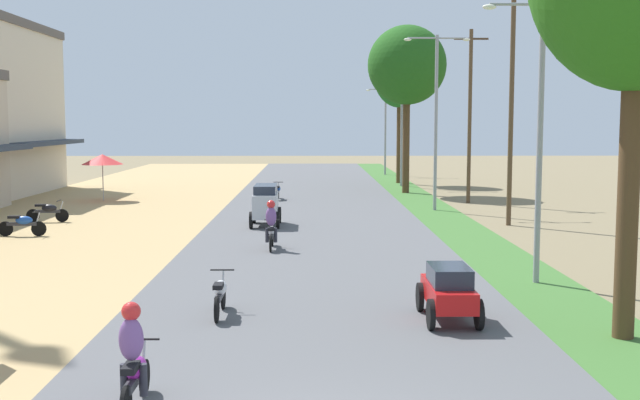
{
  "coord_description": "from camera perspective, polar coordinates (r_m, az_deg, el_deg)",
  "views": [
    {
      "loc": [
        -0.2,
        -9.32,
        4.33
      ],
      "look_at": [
        0.07,
        14.32,
        1.95
      ],
      "focal_mm": 43.83,
      "sensor_mm": 36.0,
      "label": 1
    }
  ],
  "objects": [
    {
      "name": "parked_motorbike_fifth",
      "position": [
        31.2,
        -20.88,
        -1.59
      ],
      "size": [
        1.8,
        0.54,
        0.94
      ],
      "color": "black",
      "rests_on": "dirt_shoulder"
    },
    {
      "name": "parked_motorbike_sixth",
      "position": [
        35.22,
        -19.24,
        -0.74
      ],
      "size": [
        1.8,
        0.54,
        0.94
      ],
      "color": "black",
      "rests_on": "dirt_shoulder"
    },
    {
      "name": "vendor_umbrella",
      "position": [
        43.63,
        -15.6,
        2.88
      ],
      "size": [
        2.2,
        2.2,
        2.52
      ],
      "color": "#99999E",
      "rests_on": "dirt_shoulder"
    },
    {
      "name": "median_tree_second",
      "position": [
        47.24,
        6.37,
        9.72
      ],
      "size": [
        4.67,
        4.67,
        9.97
      ],
      "color": "#4C351E",
      "rests_on": "median_strip"
    },
    {
      "name": "median_tree_third",
      "position": [
        54.76,
        5.86,
        8.83
      ],
      "size": [
        3.56,
        3.56,
        9.4
      ],
      "color": "#4C351E",
      "rests_on": "median_strip"
    },
    {
      "name": "streetlamp_near",
      "position": [
        21.28,
        15.79,
        5.62
      ],
      "size": [
        3.16,
        0.2,
        7.43
      ],
      "color": "gray",
      "rests_on": "median_strip"
    },
    {
      "name": "streetlamp_mid",
      "position": [
        38.01,
        8.47,
        6.46
      ],
      "size": [
        3.16,
        0.2,
        8.37
      ],
      "color": "gray",
      "rests_on": "median_strip"
    },
    {
      "name": "streetlamp_far",
      "position": [
        52.0,
        5.99,
        5.77
      ],
      "size": [
        3.16,
        0.2,
        7.46
      ],
      "color": "gray",
      "rests_on": "median_strip"
    },
    {
      "name": "streetlamp_farthest",
      "position": [
        63.27,
        4.8,
        5.55
      ],
      "size": [
        3.16,
        0.2,
        7.0
      ],
      "color": "gray",
      "rests_on": "median_strip"
    },
    {
      "name": "utility_pole_near",
      "position": [
        33.4,
        13.8,
        6.98
      ],
      "size": [
        1.8,
        0.2,
        9.91
      ],
      "color": "brown",
      "rests_on": "ground"
    },
    {
      "name": "utility_pole_far",
      "position": [
        42.24,
        10.88,
        6.23
      ],
      "size": [
        1.8,
        0.2,
        9.15
      ],
      "color": "brown",
      "rests_on": "ground"
    },
    {
      "name": "car_sedan_red",
      "position": [
        17.05,
        9.36,
        -6.49
      ],
      "size": [
        1.1,
        2.26,
        1.19
      ],
      "color": "red",
      "rests_on": "road_strip"
    },
    {
      "name": "car_van_silver",
      "position": [
        32.01,
        -3.99,
        -0.2
      ],
      "size": [
        1.19,
        2.41,
        1.67
      ],
      "color": "#B7BCC1",
      "rests_on": "road_strip"
    },
    {
      "name": "motorbike_foreground_rider",
      "position": [
        11.99,
        -13.44,
        -11.26
      ],
      "size": [
        0.54,
        1.8,
        1.66
      ],
      "color": "black",
      "rests_on": "road_strip"
    },
    {
      "name": "motorbike_ahead_second",
      "position": [
        17.43,
        -7.31,
        -6.76
      ],
      "size": [
        0.54,
        1.8,
        0.94
      ],
      "color": "black",
      "rests_on": "road_strip"
    },
    {
      "name": "motorbike_ahead_third",
      "position": [
        26.08,
        -3.58,
        -1.93
      ],
      "size": [
        0.54,
        1.8,
        1.66
      ],
      "color": "black",
      "rests_on": "road_strip"
    },
    {
      "name": "motorbike_ahead_fourth",
      "position": [
        42.74,
        -3.09,
        0.69
      ],
      "size": [
        0.54,
        1.8,
        0.94
      ],
      "color": "black",
      "rests_on": "road_strip"
    }
  ]
}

